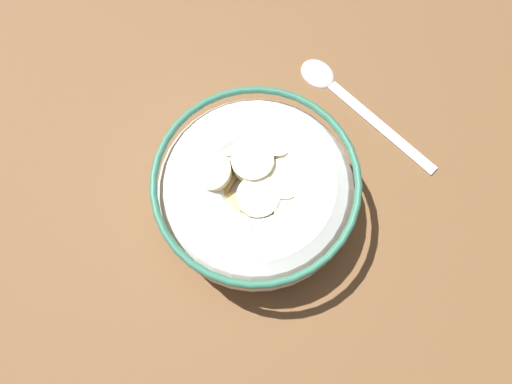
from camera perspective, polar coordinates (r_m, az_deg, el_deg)
ground_plane at (r=42.96cm, az=0.00°, el=-1.57°), size 128.12×128.12×2.00cm
cereal_bowl at (r=38.75cm, az=-0.01°, el=0.20°), size 16.61×16.61×6.23cm
spoon at (r=46.68cm, az=10.27°, el=12.05°), size 11.31×14.23×0.80cm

